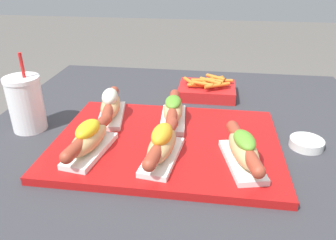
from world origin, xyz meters
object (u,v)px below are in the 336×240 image
(sauce_bowl, at_px, (307,143))
(fries_basket, at_px, (207,90))
(serving_tray, at_px, (167,143))
(hot_dog_1, at_px, (162,144))
(hot_dog_2, at_px, (243,150))
(hot_dog_0, at_px, (89,139))
(hot_dog_3, at_px, (111,105))
(hot_dog_4, at_px, (173,110))
(drink_cup, at_px, (26,104))

(sauce_bowl, height_order, fries_basket, fries_basket)
(serving_tray, bearing_deg, hot_dog_1, -88.37)
(hot_dog_2, distance_m, sauce_bowl, 0.20)
(hot_dog_0, xyz_separation_m, hot_dog_1, (0.16, -0.00, 0.00))
(hot_dog_3, bearing_deg, fries_basket, 43.42)
(serving_tray, height_order, hot_dog_3, hot_dog_3)
(hot_dog_0, bearing_deg, sauce_bowl, 14.19)
(hot_dog_4, bearing_deg, hot_dog_3, 179.83)
(hot_dog_3, bearing_deg, drink_cup, -164.14)
(hot_dog_2, bearing_deg, hot_dog_0, -179.53)
(sauce_bowl, relative_size, fries_basket, 0.44)
(hot_dog_1, relative_size, drink_cup, 0.99)
(serving_tray, relative_size, drink_cup, 2.58)
(hot_dog_2, relative_size, hot_dog_3, 0.99)
(serving_tray, distance_m, hot_dog_1, 0.09)
(hot_dog_4, xyz_separation_m, drink_cup, (-0.36, -0.06, 0.02))
(hot_dog_1, distance_m, fries_basket, 0.41)
(hot_dog_1, distance_m, drink_cup, 0.38)
(hot_dog_2, height_order, fries_basket, hot_dog_2)
(hot_dog_2, xyz_separation_m, hot_dog_3, (-0.33, 0.17, 0.00))
(hot_dog_3, height_order, drink_cup, drink_cup)
(serving_tray, xyz_separation_m, hot_dog_2, (0.17, -0.08, 0.04))
(hot_dog_2, xyz_separation_m, hot_dog_4, (-0.16, 0.17, -0.00))
(hot_dog_0, xyz_separation_m, fries_basket, (0.24, 0.40, -0.03))
(hot_dog_4, xyz_separation_m, fries_basket, (0.08, 0.23, -0.03))
(hot_dog_1, bearing_deg, serving_tray, 91.63)
(hot_dog_0, height_order, sauce_bowl, hot_dog_0)
(hot_dog_4, bearing_deg, drink_cup, -171.20)
(hot_dog_3, bearing_deg, serving_tray, -30.17)
(serving_tray, relative_size, hot_dog_2, 2.65)
(serving_tray, distance_m, hot_dog_2, 0.19)
(hot_dog_2, bearing_deg, fries_basket, 101.93)
(drink_cup, bearing_deg, hot_dog_3, 15.86)
(serving_tray, xyz_separation_m, hot_dog_4, (0.00, 0.09, 0.04))
(hot_dog_4, height_order, fries_basket, hot_dog_4)
(hot_dog_1, xyz_separation_m, fries_basket, (0.08, 0.40, -0.03))
(hot_dog_2, distance_m, hot_dog_3, 0.37)
(hot_dog_1, xyz_separation_m, drink_cup, (-0.36, 0.12, 0.02))
(hot_dog_3, relative_size, sauce_bowl, 2.55)
(drink_cup, bearing_deg, hot_dog_2, -12.22)
(fries_basket, bearing_deg, hot_dog_1, -101.10)
(hot_dog_1, xyz_separation_m, hot_dog_2, (0.16, 0.01, -0.00))
(hot_dog_2, distance_m, fries_basket, 0.41)
(serving_tray, distance_m, fries_basket, 0.33)
(hot_dog_1, xyz_separation_m, hot_dog_4, (0.00, 0.18, -0.00))
(hot_dog_4, bearing_deg, hot_dog_1, -90.13)
(sauce_bowl, bearing_deg, hot_dog_4, 170.73)
(hot_dog_2, bearing_deg, hot_dog_4, 133.90)
(sauce_bowl, bearing_deg, hot_dog_1, -158.93)
(hot_dog_2, relative_size, fries_basket, 1.11)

